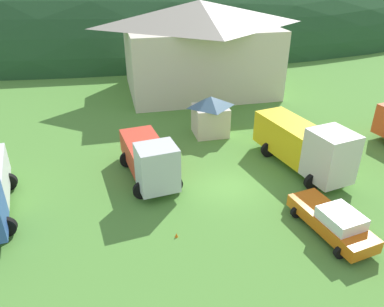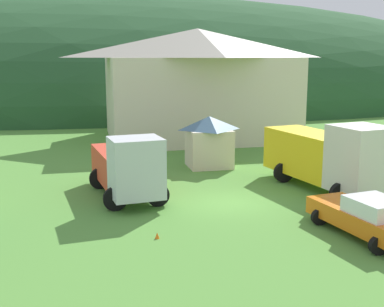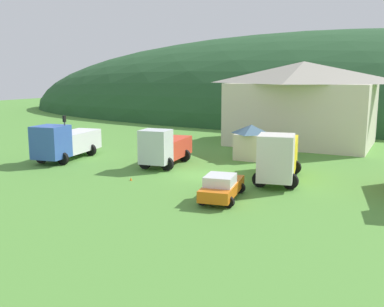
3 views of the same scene
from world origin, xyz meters
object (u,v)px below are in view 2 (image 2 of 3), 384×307
(play_shed_cream, at_px, (209,141))
(traffic_cone_near_pickup, at_px, (157,238))
(flatbed_truck_yellow, at_px, (328,155))
(service_pickup_orange, at_px, (366,217))
(depot_building, at_px, (197,82))
(tow_truck_silver, at_px, (127,166))

(play_shed_cream, height_order, traffic_cone_near_pickup, play_shed_cream)
(flatbed_truck_yellow, relative_size, service_pickup_orange, 1.56)
(service_pickup_orange, height_order, traffic_cone_near_pickup, service_pickup_orange)
(flatbed_truck_yellow, bearing_deg, service_pickup_orange, -25.94)
(depot_building, relative_size, play_shed_cream, 4.96)
(depot_building, bearing_deg, flatbed_truck_yellow, -81.71)
(depot_building, height_order, flatbed_truck_yellow, depot_building)
(play_shed_cream, distance_m, traffic_cone_near_pickup, 13.10)
(tow_truck_silver, bearing_deg, play_shed_cream, 128.96)
(flatbed_truck_yellow, bearing_deg, traffic_cone_near_pickup, -74.00)
(traffic_cone_near_pickup, bearing_deg, tow_truck_silver, 95.67)
(play_shed_cream, bearing_deg, service_pickup_orange, -78.04)
(depot_building, distance_m, flatbed_truck_yellow, 18.90)
(depot_building, xyz_separation_m, play_shed_cream, (-1.89, -11.53, -3.07))
(play_shed_cream, distance_m, flatbed_truck_yellow, 8.34)
(tow_truck_silver, xyz_separation_m, service_pickup_orange, (8.57, -7.47, -0.78))
(service_pickup_orange, bearing_deg, depot_building, 172.52)
(play_shed_cream, distance_m, tow_truck_silver, 8.31)
(traffic_cone_near_pickup, bearing_deg, service_pickup_orange, -11.09)
(tow_truck_silver, distance_m, flatbed_truck_yellow, 10.34)
(depot_building, relative_size, traffic_cone_near_pickup, 32.62)
(tow_truck_silver, bearing_deg, depot_building, 148.94)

